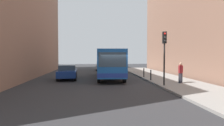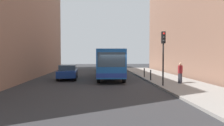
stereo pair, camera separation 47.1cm
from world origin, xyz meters
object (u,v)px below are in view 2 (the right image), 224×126
traffic_light (163,48)px  bollard_near (151,75)px  car_behind_bus (104,66)px  pedestrian_near_signal (180,73)px  bollard_mid (144,73)px  car_beside_bus (68,72)px  bus (111,62)px

traffic_light → bollard_near: bearing=91.7°
car_behind_bus → pedestrian_near_signal: 17.78m
traffic_light → pedestrian_near_signal: size_ratio=2.42×
bollard_mid → bollard_near: bearing=-90.0°
car_beside_bus → car_behind_bus: (3.99, 12.04, 0.00)m
bus → car_behind_bus: (-0.45, 11.04, -0.94)m
car_behind_bus → bollard_near: (3.93, -14.64, -0.16)m
car_behind_bus → pedestrian_near_signal: (5.85, -16.79, 0.21)m
bollard_near → pedestrian_near_signal: size_ratio=0.56×
bus → traffic_light: 7.93m
bus → pedestrian_near_signal: bus is taller
car_beside_bus → bollard_near: car_beside_bus is taller
car_beside_bus → car_behind_bus: same height
car_behind_bus → pedestrian_near_signal: size_ratio=2.61×
traffic_light → pedestrian_near_signal: (1.82, 1.21, -2.01)m
car_beside_bus → traffic_light: 10.24m
bollard_near → car_beside_bus: bearing=161.8°
bollard_near → bollard_mid: same height
car_behind_bus → bus: bearing=93.2°
car_beside_bus → bollard_near: size_ratio=4.74×
bus → bollard_near: bus is taller
bollard_mid → pedestrian_near_signal: size_ratio=0.56×
traffic_light → bollard_mid: traffic_light is taller
traffic_light → bollard_mid: bearing=91.0°
bus → car_behind_bus: bearing=-85.0°
traffic_light → bollard_near: traffic_light is taller
car_behind_bus → car_beside_bus: bearing=72.6°
car_behind_bus → traffic_light: 18.57m
car_behind_bus → bollard_mid: (3.93, -11.98, -0.16)m
bus → pedestrian_near_signal: size_ratio=6.57×
car_behind_bus → pedestrian_near_signal: pedestrian_near_signal is taller
car_beside_bus → pedestrian_near_signal: bearing=150.8°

